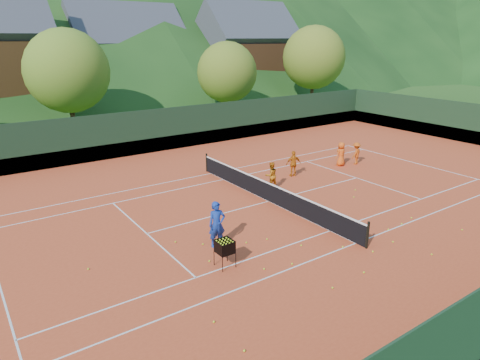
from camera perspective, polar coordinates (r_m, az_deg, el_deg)
ground at (r=21.10m, az=3.87°, el=-2.89°), size 400.00×400.00×0.00m
clay_court at (r=21.09m, az=3.87°, el=-2.86°), size 40.00×24.00×0.02m
coach at (r=16.36m, az=-3.10°, el=-5.93°), size 0.74×0.56×1.82m
student_a at (r=22.65m, az=4.17°, el=0.62°), size 0.76×0.63×1.44m
student_b at (r=24.77m, az=7.14°, el=2.18°), size 0.95×0.63×1.50m
student_c at (r=27.35m, az=13.32°, el=3.39°), size 0.76×0.51×1.50m
student_d at (r=27.95m, az=15.22°, el=3.45°), size 1.03×0.78×1.41m
tennis_ball_0 at (r=22.23m, az=14.93°, el=-2.21°), size 0.07×0.07×0.07m
tennis_ball_1 at (r=11.81m, az=0.58°, el=-21.81°), size 0.07×0.07×0.07m
tennis_ball_2 at (r=16.86m, az=8.17°, el=-8.61°), size 0.07×0.07×0.07m
tennis_ball_3 at (r=16.04m, az=-19.59°, el=-11.11°), size 0.07×0.07×0.07m
tennis_ball_4 at (r=19.04m, az=19.18°, el=-6.23°), size 0.07×0.07×0.07m
tennis_ball_5 at (r=19.46m, az=13.10°, el=-5.09°), size 0.07×0.07×0.07m
tennis_ball_6 at (r=15.54m, az=16.19°, el=-11.75°), size 0.07×0.07×0.07m
tennis_ball_7 at (r=19.76m, az=20.75°, el=-5.49°), size 0.07×0.07×0.07m
tennis_ball_8 at (r=17.14m, az=-8.60°, el=-8.16°), size 0.07×0.07×0.07m
tennis_ball_9 at (r=18.94m, az=16.04°, el=-6.03°), size 0.07×0.07×0.07m
tennis_ball_10 at (r=23.27m, az=15.12°, el=-1.29°), size 0.07×0.07×0.07m
tennis_ball_11 at (r=18.00m, az=19.71°, el=-7.77°), size 0.07×0.07×0.07m
tennis_ball_12 at (r=17.04m, az=13.54°, el=-8.66°), size 0.07×0.07×0.07m
tennis_ball_13 at (r=20.55m, az=21.89°, el=-4.71°), size 0.07×0.07×0.07m
tennis_ball_14 at (r=20.21m, az=27.50°, el=-5.90°), size 0.07×0.07×0.07m
tennis_ball_15 at (r=15.17m, az=3.23°, el=-11.75°), size 0.07×0.07×0.07m
tennis_ball_16 at (r=18.46m, az=13.13°, el=-6.43°), size 0.07×0.07×0.07m
tennis_ball_17 at (r=17.20m, az=3.61°, el=-7.88°), size 0.07×0.07×0.07m
tennis_ball_18 at (r=12.75m, az=-3.50°, el=-18.35°), size 0.07×0.07×0.07m
tennis_ball_19 at (r=16.84m, az=-4.97°, el=-8.52°), size 0.07×0.07×0.07m
tennis_ball_20 at (r=14.45m, az=12.23°, el=-13.87°), size 0.07×0.07×0.07m
tennis_ball_21 at (r=15.66m, az=-4.11°, el=-10.74°), size 0.07×0.07×0.07m
tennis_ball_23 at (r=16.91m, az=0.86°, el=-8.33°), size 0.07×0.07×0.07m
tennis_ball_24 at (r=15.56m, az=6.95°, el=-11.03°), size 0.07×0.07×0.07m
tennis_ball_25 at (r=19.57m, az=13.41°, el=-4.98°), size 0.07×0.07×0.07m
tennis_ball_26 at (r=16.99m, az=17.28°, el=-9.10°), size 0.07×0.07×0.07m
tennis_ball_27 at (r=17.56m, az=24.19°, el=-9.03°), size 0.07×0.07×0.07m
court_lines at (r=21.09m, az=3.87°, el=-2.83°), size 23.83×11.03×0.00m
tennis_net at (r=20.91m, az=3.90°, el=-1.56°), size 0.10×12.07×1.10m
perimeter_fence at (r=20.67m, az=3.95°, el=0.39°), size 40.40×24.24×3.00m
ball_hopper at (r=15.03m, az=-2.05°, el=-8.94°), size 0.57×0.57×1.00m
chalet_mid at (r=52.65m, az=-14.87°, el=15.04°), size 12.65×8.82×11.45m
chalet_right at (r=55.69m, az=0.79°, el=16.07°), size 11.50×8.82×11.91m
tree_b at (r=36.34m, az=-22.05°, el=13.32°), size 6.40×6.40×8.40m
tree_c at (r=41.04m, az=-1.73°, el=14.16°), size 5.60×5.60×7.35m
tree_d at (r=49.28m, az=9.81°, el=15.79°), size 6.80×6.80×8.93m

